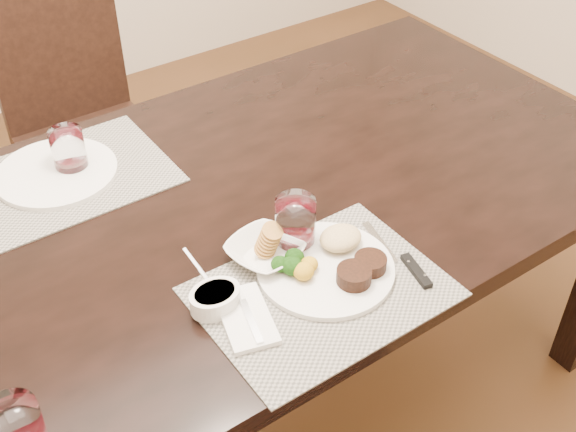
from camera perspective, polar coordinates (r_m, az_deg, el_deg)
ground_plane at (r=2.14m, az=-3.85°, el=-14.92°), size 4.50×4.50×0.00m
dining_table at (r=1.65m, az=-4.84°, el=-1.21°), size 2.00×1.00×0.75m
chair_far at (r=2.45m, az=-16.08°, el=7.58°), size 0.42×0.42×0.90m
placemat_near at (r=1.38m, az=2.67°, el=-6.00°), size 0.46×0.34×0.00m
placemat_far at (r=1.74m, az=-17.11°, el=2.89°), size 0.46×0.34×0.00m
dinner_plate at (r=1.42m, az=3.47°, el=-3.76°), size 0.27×0.27×0.05m
napkin_fork at (r=1.33m, az=-3.35°, el=-7.99°), size 0.13×0.17×0.02m
steak_knife at (r=1.45m, az=9.39°, el=-3.73°), size 0.05×0.22×0.01m
cracker_bowl at (r=1.44m, az=-1.84°, el=-2.74°), size 0.17×0.17×0.06m
sauce_ramekin at (r=1.34m, az=-5.79°, el=-6.48°), size 0.10×0.15×0.08m
wine_glass_near at (r=1.45m, az=0.58°, el=-0.75°), size 0.08×0.08×0.11m
far_plate at (r=1.75m, az=-17.83°, el=3.30°), size 0.28×0.28×0.01m
wine_glass_far at (r=1.73m, az=-16.91°, el=4.83°), size 0.08×0.08×0.11m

